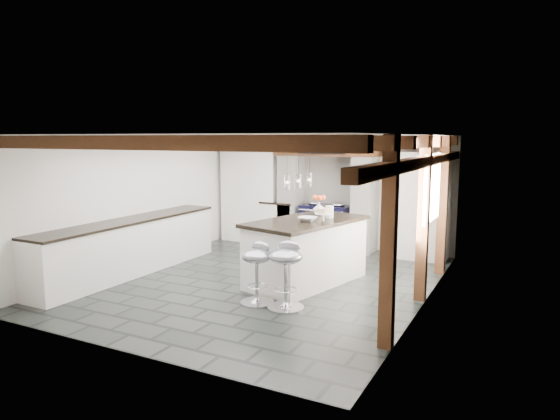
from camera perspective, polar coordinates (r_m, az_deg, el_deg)
The scene contains 6 objects.
ground at distance 8.03m, azimuth -1.96°, elevation -8.11°, with size 6.00×6.00×0.00m, color black.
room_shell at distance 9.32m, azimuth -1.03°, elevation 0.87°, with size 6.00×6.03×6.00m.
range_cooker at distance 10.29m, azimuth 5.30°, elevation -1.84°, with size 1.00×0.63×0.99m.
kitchen_island at distance 7.83m, azimuth 3.05°, elevation -4.65°, with size 1.51×2.23×1.34m.
bar_stool_near at distance 6.62m, azimuth 0.70°, elevation -6.57°, with size 0.49×0.49×0.91m.
bar_stool_far at distance 6.84m, azimuth -2.60°, elevation -6.40°, with size 0.46×0.46×0.86m.
Camera 1 is at (3.75, -6.73, 2.26)m, focal length 32.00 mm.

